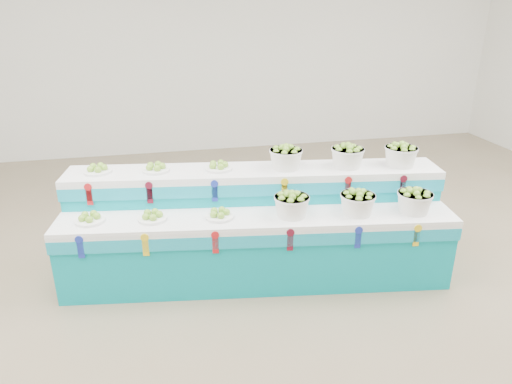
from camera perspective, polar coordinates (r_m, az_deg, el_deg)
The scene contains 15 objects.
ground at distance 4.39m, azimuth 7.67°, elevation -13.61°, with size 10.00×10.00×0.00m, color #76654B.
back_wall at distance 8.44m, azimuth -3.65°, elevation 18.43°, with size 10.00×10.00×0.00m, color silver.
display_stand at distance 4.60m, azimuth 0.00°, elevation -4.15°, with size 3.66×0.94×1.02m, color #0697A4, non-canonical shape.
plate_lower_left at distance 4.44m, azimuth -19.42°, elevation -2.88°, with size 0.26×0.26×0.09m, color white.
plate_lower_mid at distance 4.33m, azimuth -12.41°, elevation -2.75°, with size 0.26×0.26×0.09m, color white.
plate_lower_right at distance 4.28m, azimuth -4.43°, elevation -2.56°, with size 0.26×0.26×0.09m, color white.
basket_lower_left at distance 4.29m, azimuth 4.31°, elevation -1.46°, with size 0.32×0.32×0.23m, color silver, non-canonical shape.
basket_lower_mid at distance 4.42m, azimuth 12.13°, elevation -1.20°, with size 0.32×0.32×0.23m, color silver, non-canonical shape.
basket_lower_right at distance 4.60m, azimuth 18.55°, elevation -0.97°, with size 0.32×0.32×0.23m, color silver, non-canonical shape.
plate_upper_left at distance 4.74m, azimuth -18.57°, elevation 2.73°, with size 0.26×0.26×0.09m, color white.
plate_upper_mid at distance 4.63m, azimuth -12.00°, elevation 2.98°, with size 0.26×0.26×0.09m, color white.
plate_upper_right at distance 4.59m, azimuth -4.55°, elevation 3.21°, with size 0.26×0.26×0.09m, color white.
basket_upper_left at distance 4.61m, azimuth 3.62°, elevation 4.22°, with size 0.32×0.32×0.23m, color silver, non-canonical shape.
basket_upper_mid at distance 4.72m, azimuth 10.96°, elevation 4.32°, with size 0.32×0.32×0.23m, color silver, non-canonical shape.
basket_upper_right at distance 4.89m, azimuth 17.04°, elevation 4.35°, with size 0.32×0.32×0.23m, color silver, non-canonical shape.
Camera 1 is at (-1.32, -3.31, 2.56)m, focal length 33.22 mm.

